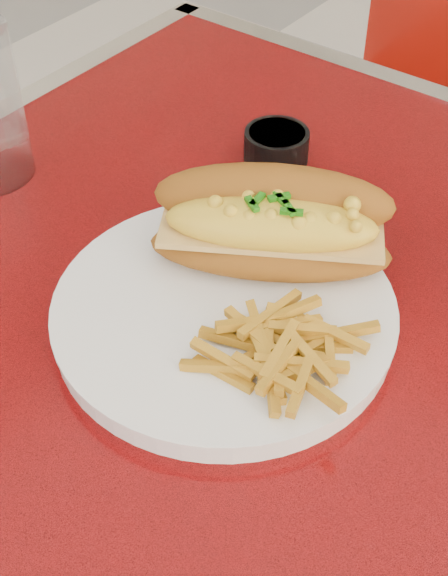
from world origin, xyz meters
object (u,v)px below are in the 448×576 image
Objects in this scene: diner_table at (432,509)px; dinner_plate at (224,313)px; mac_hoagie at (272,224)px; fork at (306,330)px; sauce_cup_left at (276,144)px.

diner_table is 3.78× the size of dinner_plate.
dinner_plate is 1.44× the size of mac_hoagie.
mac_hoagie is 0.10m from fork.
mac_hoagie is at bearing -57.53° from sauce_cup_left.
sauce_cup_left is (-0.17, 0.21, -0.00)m from fork.
mac_hoagie reaches higher than diner_table.
diner_table is at bearing 14.65° from dinner_plate.
sauce_cup_left is at bearing 34.31° from fork.
dinner_plate is (-0.20, -0.05, 0.17)m from diner_table.
mac_hoagie is at bearing 48.38° from fork.
mac_hoagie is at bearing 174.37° from diner_table.
dinner_plate is at bearing -117.79° from mac_hoagie.
dinner_plate reaches higher than diner_table.
diner_table is at bearing -80.40° from fork.
sauce_cup_left is at bearing 92.00° from mac_hoagie.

